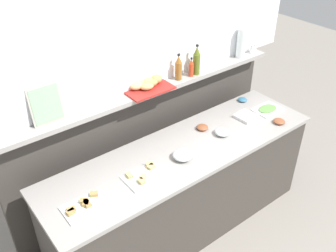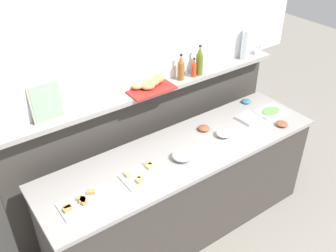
# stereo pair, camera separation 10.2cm
# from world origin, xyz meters

# --- Properties ---
(ground_plane) EXTENTS (12.00, 12.00, 0.00)m
(ground_plane) POSITION_xyz_m (0.00, 0.60, 0.00)
(ground_plane) COLOR gray
(buffet_counter) EXTENTS (2.46, 0.69, 0.90)m
(buffet_counter) POSITION_xyz_m (0.00, 0.00, 0.45)
(buffet_counter) COLOR #3D3833
(buffet_counter) RESTS_ON ground_plane
(back_ledge_unit) EXTENTS (2.70, 0.22, 1.28)m
(back_ledge_unit) POSITION_xyz_m (0.00, 0.52, 0.67)
(back_ledge_unit) COLOR #3D3833
(back_ledge_unit) RESTS_ON ground_plane
(upper_wall_panel) EXTENTS (3.30, 0.08, 1.32)m
(upper_wall_panel) POSITION_xyz_m (0.00, 0.54, 1.94)
(upper_wall_panel) COLOR white
(upper_wall_panel) RESTS_ON back_ledge_unit
(sandwich_platter_side) EXTENTS (0.31, 0.20, 0.04)m
(sandwich_platter_side) POSITION_xyz_m (-0.94, -0.08, 0.92)
(sandwich_platter_side) COLOR white
(sandwich_platter_side) RESTS_ON buffet_counter
(sandwich_platter_rear) EXTENTS (0.29, 0.21, 0.04)m
(sandwich_platter_rear) POSITION_xyz_m (-0.45, -0.07, 0.91)
(sandwich_platter_rear) COLOR white
(sandwich_platter_rear) RESTS_ON buffet_counter
(cold_cuts_platter) EXTENTS (0.27, 0.20, 0.02)m
(cold_cuts_platter) POSITION_xyz_m (1.02, -0.01, 0.91)
(cold_cuts_platter) COLOR white
(cold_cuts_platter) RESTS_ON buffet_counter
(glass_bowl_large) EXTENTS (0.16, 0.16, 0.06)m
(glass_bowl_large) POSITION_xyz_m (-0.08, -0.08, 0.93)
(glass_bowl_large) COLOR silver
(glass_bowl_large) RESTS_ON buffet_counter
(glass_bowl_medium) EXTENTS (0.13, 0.13, 0.05)m
(glass_bowl_medium) POSITION_xyz_m (0.40, -0.04, 0.93)
(glass_bowl_medium) COLOR silver
(glass_bowl_medium) RESTS_ON buffet_counter
(condiment_bowl_red) EXTENTS (0.10, 0.10, 0.04)m
(condiment_bowl_red) POSITION_xyz_m (0.93, -0.22, 0.92)
(condiment_bowl_red) COLOR brown
(condiment_bowl_red) RESTS_ON buffet_counter
(condiment_bowl_cream) EXTENTS (0.10, 0.10, 0.04)m
(condiment_bowl_cream) POSITION_xyz_m (0.32, 0.13, 0.92)
(condiment_bowl_cream) COLOR brown
(condiment_bowl_cream) RESTS_ON buffet_counter
(condiment_bowl_teal) EXTENTS (0.09, 0.09, 0.03)m
(condiment_bowl_teal) POSITION_xyz_m (0.96, 0.25, 0.92)
(condiment_bowl_teal) COLOR teal
(condiment_bowl_teal) RESTS_ON buffet_counter
(napkin_stack) EXTENTS (0.18, 0.18, 0.03)m
(napkin_stack) POSITION_xyz_m (0.76, 0.02, 0.92)
(napkin_stack) COLOR white
(napkin_stack) RESTS_ON buffet_counter
(vinegar_bottle_amber) EXTENTS (0.06, 0.06, 0.24)m
(vinegar_bottle_amber) POSITION_xyz_m (0.29, 0.44, 1.38)
(vinegar_bottle_amber) COLOR #8E5B23
(vinegar_bottle_amber) RESTS_ON back_ledge_unit
(hot_sauce_bottle) EXTENTS (0.04, 0.04, 0.18)m
(hot_sauce_bottle) POSITION_xyz_m (0.42, 0.42, 1.35)
(hot_sauce_bottle) COLOR red
(hot_sauce_bottle) RESTS_ON back_ledge_unit
(olive_oil_bottle) EXTENTS (0.06, 0.06, 0.28)m
(olive_oil_bottle) POSITION_xyz_m (0.49, 0.43, 1.40)
(olive_oil_bottle) COLOR #56661E
(olive_oil_bottle) RESTS_ON back_ledge_unit
(salt_shaker) EXTENTS (0.03, 0.03, 0.09)m
(salt_shaker) POSITION_xyz_m (1.23, 0.44, 1.32)
(salt_shaker) COLOR white
(salt_shaker) RESTS_ON back_ledge_unit
(pepper_shaker) EXTENTS (0.03, 0.03, 0.09)m
(pepper_shaker) POSITION_xyz_m (1.28, 0.44, 1.32)
(pepper_shaker) COLOR white
(pepper_shaker) RESTS_ON back_ledge_unit
(bread_basket) EXTENTS (0.40, 0.28, 0.08)m
(bread_basket) POSITION_xyz_m (-0.03, 0.47, 1.31)
(bread_basket) COLOR #B2231E
(bread_basket) RESTS_ON back_ledge_unit
(framed_picture) EXTENTS (0.24, 0.06, 0.29)m
(framed_picture) POSITION_xyz_m (-0.88, 0.48, 1.42)
(framed_picture) COLOR #B2AD9E
(framed_picture) RESTS_ON back_ledge_unit
(water_carafe) EXTENTS (0.09, 0.09, 0.29)m
(water_carafe) POSITION_xyz_m (1.07, 0.44, 1.42)
(water_carafe) COLOR silver
(water_carafe) RESTS_ON back_ledge_unit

